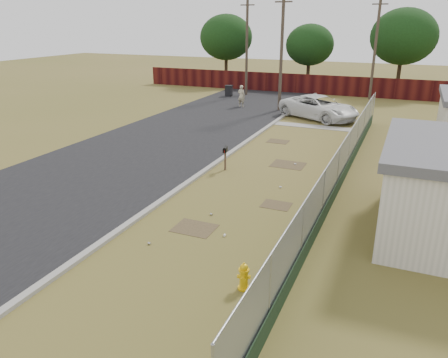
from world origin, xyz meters
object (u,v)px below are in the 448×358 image
at_px(pedestrian, 241,96).
at_px(fire_hydrant, 244,277).
at_px(pickup_truck, 319,107).
at_px(mailbox, 225,152).
at_px(trash_bin, 229,91).

bearing_deg(pedestrian, fire_hydrant, 118.65).
bearing_deg(pickup_truck, pedestrian, 100.64).
distance_m(mailbox, pedestrian, 15.97).
bearing_deg(pickup_truck, trash_bin, 84.09).
xyz_separation_m(pickup_truck, pedestrian, (-6.73, 2.10, 0.05)).
bearing_deg(fire_hydrant, pickup_truck, 96.64).
relative_size(mailbox, pickup_truck, 0.19).
xyz_separation_m(fire_hydrant, pickup_truck, (-2.54, 21.83, 0.45)).
bearing_deg(mailbox, fire_hydrant, -64.10).
bearing_deg(mailbox, pickup_truck, 82.53).
relative_size(pickup_truck, trash_bin, 5.90).
bearing_deg(mailbox, pedestrian, 108.30).
xyz_separation_m(fire_hydrant, pedestrian, (-9.27, 23.92, 0.50)).
xyz_separation_m(fire_hydrant, trash_bin, (-12.19, 28.30, 0.14)).
relative_size(pickup_truck, pedestrian, 3.37).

